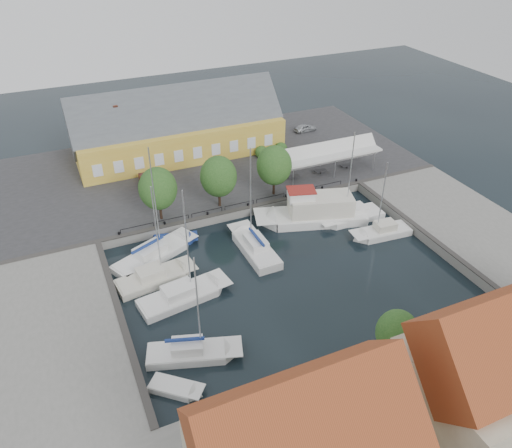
{
  "coord_description": "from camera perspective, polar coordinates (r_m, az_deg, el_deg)",
  "views": [
    {
      "loc": [
        -18.41,
        -35.69,
        31.07
      ],
      "look_at": [
        0.0,
        6.0,
        1.5
      ],
      "focal_mm": 35.0,
      "sensor_mm": 36.0,
      "label": 1
    }
  ],
  "objects": [
    {
      "name": "west_boat_d",
      "position": [
        42.03,
        -7.33,
        -14.51
      ],
      "size": [
        8.03,
        4.59,
        10.52
      ],
      "color": "white",
      "rests_on": "ground"
    },
    {
      "name": "car_red",
      "position": [
        63.33,
        -12.28,
        4.63
      ],
      "size": [
        1.96,
        4.85,
        1.56
      ],
      "primitive_type": "imported",
      "rotation": [
        0.0,
        0.0,
        -0.07
      ],
      "color": "#511512",
      "rests_on": "north_quay"
    },
    {
      "name": "east_boat_b",
      "position": [
        56.76,
        14.19,
        -1.04
      ],
      "size": [
        7.05,
        2.8,
        9.63
      ],
      "color": "white",
      "rests_on": "ground"
    },
    {
      "name": "south_bank",
      "position": [
        38.59,
        17.71,
        -21.73
      ],
      "size": [
        56.0,
        14.0,
        1.0
      ],
      "primitive_type": "cube",
      "color": "slate",
      "rests_on": "ground"
    },
    {
      "name": "townhouses",
      "position": [
        34.73,
        24.21,
        -17.62
      ],
      "size": [
        36.3,
        8.5,
        12.0
      ],
      "color": "beige",
      "rests_on": "south_bank"
    },
    {
      "name": "west_boat_b",
      "position": [
        49.63,
        -11.5,
        -6.19
      ],
      "size": [
        8.16,
        3.71,
        10.84
      ],
      "color": "beige",
      "rests_on": "ground"
    },
    {
      "name": "trawler",
      "position": [
        57.55,
        6.72,
        1.25
      ],
      "size": [
        13.26,
        7.33,
        5.0
      ],
      "color": "white",
      "rests_on": "ground"
    },
    {
      "name": "quay_trees",
      "position": [
        56.83,
        -4.31,
        5.43
      ],
      "size": [
        18.2,
        4.2,
        6.3
      ],
      "color": "black",
      "rests_on": "north_quay"
    },
    {
      "name": "west_boat_c",
      "position": [
        47.18,
        -8.35,
        -8.23
      ],
      "size": [
        9.14,
        4.14,
        11.89
      ],
      "color": "white",
      "rests_on": "ground"
    },
    {
      "name": "tent_canopy",
      "position": [
        65.72,
        8.28,
        8.0
      ],
      "size": [
        14.0,
        4.0,
        2.83
      ],
      "color": "silver",
      "rests_on": "north_quay"
    },
    {
      "name": "quay_edge_fittings",
      "position": [
        53.62,
        0.56,
        -1.05
      ],
      "size": [
        56.0,
        24.72,
        0.4
      ],
      "color": "#383533",
      "rests_on": "north_quay"
    },
    {
      "name": "launch_sw",
      "position": [
        40.12,
        -9.17,
        -18.17
      ],
      "size": [
        4.21,
        3.91,
        0.98
      ],
      "color": "white",
      "rests_on": "ground"
    },
    {
      "name": "center_sailboat",
      "position": [
        52.52,
        -0.17,
        -2.8
      ],
      "size": [
        2.77,
        8.88,
        12.12
      ],
      "color": "white",
      "rests_on": "ground"
    },
    {
      "name": "west_quay",
      "position": [
        45.63,
        -22.26,
        -12.22
      ],
      "size": [
        12.0,
        24.0,
        1.0
      ],
      "primitive_type": "cube",
      "color": "slate",
      "rests_on": "ground"
    },
    {
      "name": "launch_nw",
      "position": [
        54.87,
        -9.26,
        -1.89
      ],
      "size": [
        5.05,
        2.99,
        0.88
      ],
      "color": "navy",
      "rests_on": "ground"
    },
    {
      "name": "north_quay",
      "position": [
        68.69,
        -5.77,
        6.38
      ],
      "size": [
        56.0,
        26.0,
        1.0
      ],
      "primitive_type": "cube",
      "color": "#2D2D30",
      "rests_on": "ground"
    },
    {
      "name": "car_silver",
      "position": [
        78.87,
        5.66,
        10.88
      ],
      "size": [
        3.6,
        1.59,
        1.21
      ],
      "primitive_type": "imported",
      "rotation": [
        0.0,
        0.0,
        1.62
      ],
      "color": "#AAAEB2",
      "rests_on": "north_quay"
    },
    {
      "name": "ground",
      "position": [
        50.77,
        2.75,
        -4.8
      ],
      "size": [
        140.0,
        140.0,
        0.0
      ],
      "primitive_type": "plane",
      "color": "black",
      "rests_on": "ground"
    },
    {
      "name": "east_quay",
      "position": [
        60.85,
        22.57,
        0.01
      ],
      "size": [
        12.0,
        24.0,
        1.0
      ],
      "primitive_type": "cube",
      "color": "slate",
      "rests_on": "ground"
    },
    {
      "name": "warehouse",
      "position": [
        71.14,
        -9.39,
        10.54
      ],
      "size": [
        28.56,
        14.0,
        9.55
      ],
      "color": "gold",
      "rests_on": "north_quay"
    },
    {
      "name": "west_boat_a",
      "position": [
        52.71,
        -11.59,
        -3.57
      ],
      "size": [
        9.86,
        6.54,
        12.71
      ],
      "color": "white",
      "rests_on": "ground"
    },
    {
      "name": "east_boat_a",
      "position": [
        58.85,
        10.82,
        0.76
      ],
      "size": [
        8.2,
        2.83,
        11.52
      ],
      "color": "white",
      "rests_on": "ground"
    }
  ]
}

